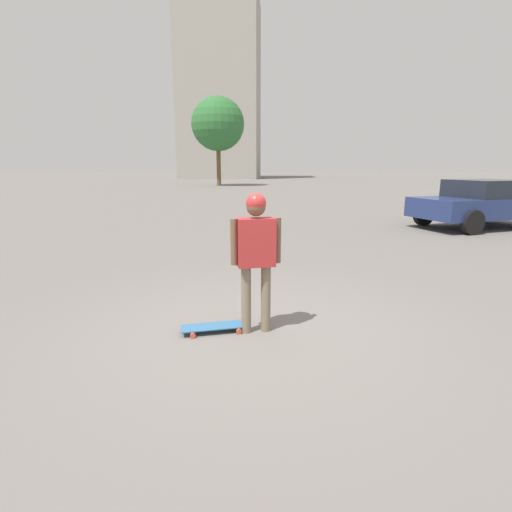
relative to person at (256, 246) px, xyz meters
The scene contains 6 objects.
ground_plane 1.00m from the person, ahead, with size 220.00×220.00×0.00m, color slate.
person is the anchor object (origin of this frame).
skateboard 1.05m from the person, 84.78° to the right, with size 0.44×0.79×0.07m.
car_parked_near 10.44m from the person, 142.56° to the left, with size 3.28×4.45×1.45m.
building_block_distant 60.75m from the person, behind, with size 11.65×11.40×25.69m.
tree_distant 34.90m from the person, behind, with size 4.91×4.91×8.11m.
Camera 1 is at (4.28, 0.27, 1.86)m, focal length 28.00 mm.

